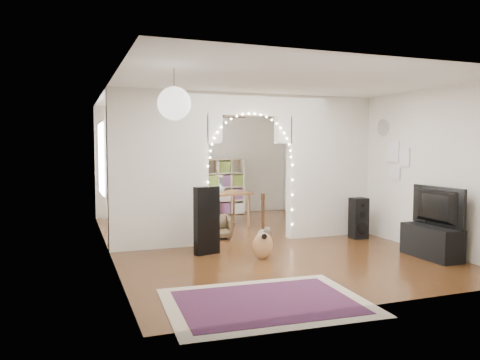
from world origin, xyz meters
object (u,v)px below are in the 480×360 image
object	(u,v)px
acoustic_guitar	(263,235)
dining_chair_right	(205,213)
media_console	(431,242)
dining_table	(221,196)
floor_speaker	(359,218)
bookcase	(217,187)
dining_chair_left	(218,227)

from	to	relation	value
acoustic_guitar	dining_chair_right	world-z (taller)	acoustic_guitar
media_console	dining_table	world-z (taller)	dining_table
floor_speaker	dining_table	bearing A→B (deg)	135.35
floor_speaker	dining_chair_right	distance (m)	3.50
acoustic_guitar	dining_table	bearing A→B (deg)	78.24
dining_table	dining_chair_right	world-z (taller)	dining_table
acoustic_guitar	bookcase	xyz separation A→B (m)	(0.75, 4.75, 0.34)
dining_table	dining_chair_right	distance (m)	0.71
acoustic_guitar	media_console	distance (m)	2.65
bookcase	dining_chair_right	xyz separation A→B (m)	(-0.66, -1.19, -0.47)
bookcase	media_console	bearing A→B (deg)	-91.96
acoustic_guitar	media_console	size ratio (longest dim) A/B	0.86
acoustic_guitar	dining_chair_right	bearing A→B (deg)	82.24
bookcase	dining_table	distance (m)	1.78
floor_speaker	dining_chair_left	xyz separation A→B (m)	(-2.50, 0.90, -0.17)
dining_table	dining_chair_left	size ratio (longest dim) A/B	2.81
acoustic_guitar	dining_table	distance (m)	3.05
media_console	bookcase	distance (m)	5.88
dining_chair_left	dining_chair_right	bearing A→B (deg)	89.68
floor_speaker	media_console	world-z (taller)	floor_speaker
media_console	dining_chair_left	bearing A→B (deg)	135.91
dining_table	dining_chair_left	distance (m)	1.39
media_console	bookcase	world-z (taller)	bookcase
bookcase	dining_chair_left	size ratio (longest dim) A/B	3.05
acoustic_guitar	dining_table	world-z (taller)	acoustic_guitar
dining_table	dining_chair_left	bearing A→B (deg)	-120.29
dining_chair_left	dining_table	bearing A→B (deg)	77.86
floor_speaker	media_console	distance (m)	1.74
dining_chair_right	dining_chair_left	bearing A→B (deg)	-101.27
dining_chair_left	dining_chair_right	distance (m)	1.78
bookcase	dining_chair_left	bearing A→B (deg)	-126.34
bookcase	dining_chair_left	xyz separation A→B (m)	(-0.90, -2.96, -0.51)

